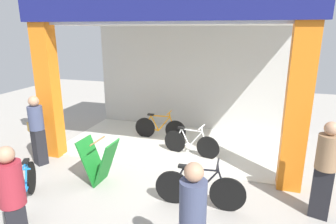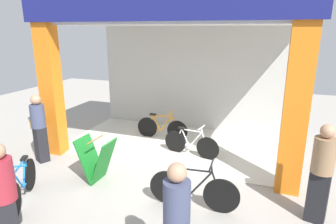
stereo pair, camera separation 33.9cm
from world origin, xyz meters
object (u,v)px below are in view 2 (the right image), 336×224
at_px(bicycle_parked_0, 22,185).
at_px(pedestrian_1, 321,173).
at_px(sandwich_board_sign, 97,160).
at_px(pedestrian_0, 177,224).
at_px(pedestrian_2, 39,127).
at_px(bicycle_parked_1, 193,190).
at_px(bicycle_inside_0, 162,128).
at_px(pedestrian_3, 5,200).
at_px(bicycle_inside_1, 191,144).

xyz_separation_m(bicycle_parked_0, pedestrian_1, (5.03, 1.23, 0.53)).
height_order(sandwich_board_sign, pedestrian_0, pedestrian_0).
xyz_separation_m(pedestrian_0, pedestrian_2, (-4.20, 2.29, 0.00)).
bearing_deg(sandwich_board_sign, bicycle_parked_0, -126.36).
relative_size(pedestrian_1, pedestrian_2, 1.03).
bearing_deg(bicycle_parked_1, bicycle_inside_0, 120.14).
distance_m(pedestrian_0, pedestrian_3, 2.37).
height_order(bicycle_inside_1, pedestrian_1, pedestrian_1).
distance_m(bicycle_parked_1, pedestrian_3, 2.94).
distance_m(sandwich_board_sign, pedestrian_3, 2.27).
height_order(bicycle_parked_0, pedestrian_2, pedestrian_2).
bearing_deg(bicycle_parked_1, pedestrian_1, 9.54).
distance_m(bicycle_inside_1, bicycle_parked_1, 2.24).
relative_size(bicycle_inside_1, sandwich_board_sign, 1.55).
xyz_separation_m(bicycle_inside_0, pedestrian_0, (1.97, -4.65, 0.52)).
relative_size(pedestrian_0, pedestrian_2, 1.00).
bearing_deg(pedestrian_1, pedestrian_3, -150.90).
relative_size(bicycle_parked_0, pedestrian_2, 0.85).
distance_m(bicycle_inside_0, bicycle_parked_1, 3.48).
bearing_deg(sandwich_board_sign, bicycle_inside_0, 81.54).
relative_size(sandwich_board_sign, pedestrian_1, 0.56).
distance_m(pedestrian_1, pedestrian_2, 6.01).
xyz_separation_m(sandwich_board_sign, pedestrian_2, (-1.82, 0.38, 0.39)).
relative_size(bicycle_inside_1, pedestrian_2, 0.89).
distance_m(pedestrian_1, pedestrian_3, 4.74).
bearing_deg(pedestrian_0, bicycle_inside_1, 102.77).
xyz_separation_m(bicycle_inside_0, bicycle_inside_1, (1.11, -0.87, -0.01)).
distance_m(sandwich_board_sign, pedestrian_0, 3.07).
height_order(pedestrian_2, pedestrian_3, pedestrian_3).
distance_m(bicycle_inside_0, bicycle_inside_1, 1.41).
height_order(bicycle_parked_1, sandwich_board_sign, sandwich_board_sign).
distance_m(bicycle_inside_0, pedestrian_2, 3.29).
distance_m(bicycle_inside_1, pedestrian_1, 3.26).
bearing_deg(pedestrian_2, pedestrian_0, -28.61).
height_order(bicycle_inside_0, bicycle_parked_0, bicycle_parked_0).
xyz_separation_m(bicycle_parked_0, pedestrian_3, (0.89, -1.08, 0.53)).
distance_m(sandwich_board_sign, pedestrian_2, 1.90).
xyz_separation_m(bicycle_inside_1, bicycle_parked_0, (-2.37, -3.03, 0.02)).
bearing_deg(bicycle_inside_1, pedestrian_0, -77.23).
bearing_deg(pedestrian_2, bicycle_inside_0, 46.73).
bearing_deg(bicycle_parked_1, bicycle_parked_0, -163.55).
xyz_separation_m(sandwich_board_sign, pedestrian_0, (2.38, -1.91, 0.39)).
bearing_deg(pedestrian_3, bicycle_parked_1, 42.85).
xyz_separation_m(pedestrian_1, pedestrian_2, (-6.00, 0.31, -0.03)).
distance_m(bicycle_parked_1, pedestrian_1, 2.12).
bearing_deg(pedestrian_1, bicycle_inside_0, 144.70).
bearing_deg(pedestrian_3, pedestrian_1, 29.10).
bearing_deg(bicycle_inside_1, bicycle_parked_0, -128.03).
xyz_separation_m(bicycle_inside_1, bicycle_parked_1, (0.64, -2.14, 0.03)).
xyz_separation_m(bicycle_parked_1, pedestrian_0, (0.22, -1.64, 0.50)).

